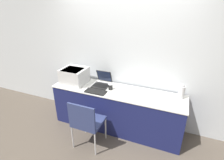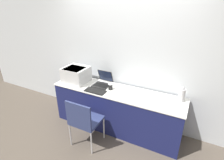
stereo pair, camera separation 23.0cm
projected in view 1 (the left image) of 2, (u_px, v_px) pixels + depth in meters
ground_plane at (111, 136)px, 3.22m from camera, size 14.00×14.00×0.00m
wall_back at (124, 58)px, 3.23m from camera, size 8.00×0.05×2.60m
table at (116, 109)px, 3.30m from camera, size 2.41×0.60×0.80m
printer at (74, 75)px, 3.36m from camera, size 0.45×0.43×0.30m
laptop_left at (102, 82)px, 3.32m from camera, size 0.30×0.36×0.26m
external_keyboard at (96, 92)px, 3.08m from camera, size 0.38×0.17×0.02m
coffee_cup at (111, 87)px, 3.15m from camera, size 0.08×0.08×0.11m
metal_pitcher at (182, 92)px, 2.84m from camera, size 0.10×0.10×0.26m
chair at (86, 121)px, 2.79m from camera, size 0.45×0.44×0.88m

